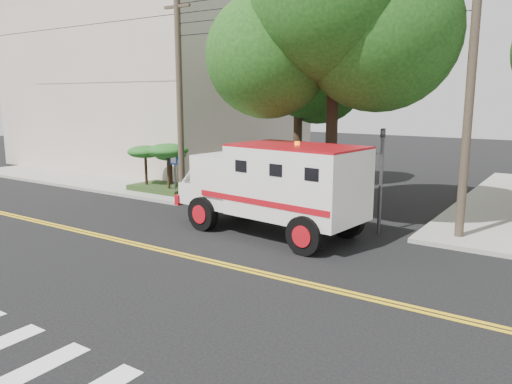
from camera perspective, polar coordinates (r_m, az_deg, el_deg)
The scene contains 11 objects.
ground at distance 15.00m, azimuth -7.90°, elevation -7.26°, with size 100.00×100.00×0.00m, color black.
sidewalk_nw at distance 33.66m, azimuth -9.82°, elevation 2.88°, with size 17.00×17.00×0.15m, color gray.
building_left at distance 35.82m, azimuth -10.77°, elevation 11.47°, with size 16.00×14.00×10.00m, color #B1A291.
utility_pole_left at distance 22.47m, azimuth -8.72°, elevation 10.37°, with size 0.28×0.28×9.00m, color #382D23.
utility_pole_right at distance 17.10m, azimuth 23.20°, elevation 9.53°, with size 0.28×0.28×9.00m, color #382D23.
tree_main at distance 18.62m, azimuth 9.87°, elevation 18.60°, with size 6.08×5.70×9.85m.
tree_left at distance 25.52m, azimuth 5.31°, elevation 13.25°, with size 4.48×4.20×7.70m.
traffic_signal at distance 17.35m, azimuth 14.13°, elevation 2.53°, with size 0.15×0.18×3.60m.
accessibility_sign at distance 23.24m, azimuth -9.31°, elevation 2.60°, with size 0.45×0.10×2.02m.
palm_planter at distance 24.37m, azimuth -10.73°, elevation 3.60°, with size 3.52×2.63×2.36m.
armored_truck at distance 16.79m, azimuth 2.21°, elevation 1.00°, with size 7.06×3.38×3.11m.
Camera 1 is at (9.56, -10.58, 4.63)m, focal length 35.00 mm.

